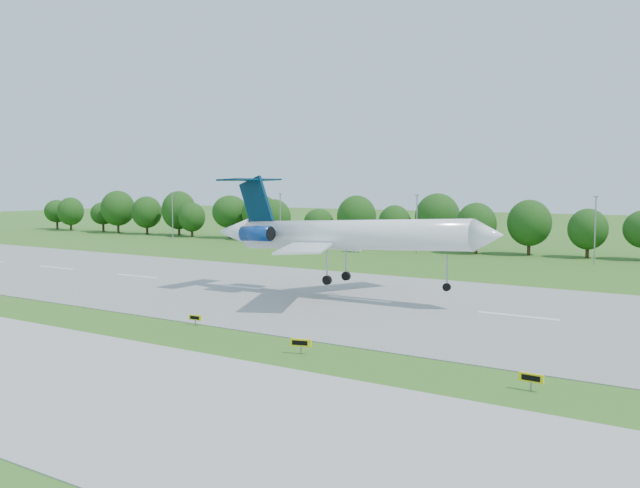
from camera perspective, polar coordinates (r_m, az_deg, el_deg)
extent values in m
plane|color=#345F19|center=(68.64, -7.69, -7.27)|extent=(600.00, 600.00, 0.00)
cube|color=gray|center=(88.58, 3.11, -4.47)|extent=(400.00, 45.00, 0.08)
cube|color=#ADADA8|center=(56.81, -19.99, -10.05)|extent=(400.00, 23.00, 0.08)
cylinder|color=#382314|center=(233.33, -18.58, 1.50)|extent=(0.70, 0.70, 3.60)
sphere|color=#163A0E|center=(233.13, -18.61, 2.58)|extent=(8.40, 8.40, 8.40)
cylinder|color=#382314|center=(203.17, -11.67, 1.19)|extent=(0.70, 0.70, 3.60)
sphere|color=#163A0E|center=(202.94, -11.69, 2.43)|extent=(8.40, 8.40, 8.40)
cylinder|color=#382314|center=(176.95, -2.53, 0.76)|extent=(0.70, 0.70, 3.60)
sphere|color=#163A0E|center=(176.70, -2.54, 2.18)|extent=(8.40, 8.40, 8.40)
cylinder|color=#382314|center=(156.68, 9.34, 0.18)|extent=(0.70, 0.70, 3.60)
sphere|color=#163A0E|center=(156.39, 9.36, 1.78)|extent=(8.40, 8.40, 8.40)
cylinder|color=#382314|center=(144.86, 23.89, -0.55)|extent=(0.70, 0.70, 3.60)
sphere|color=#163A0E|center=(144.55, 23.95, 1.19)|extent=(8.40, 8.40, 8.40)
cylinder|color=gray|center=(188.82, -11.72, 2.20)|extent=(0.24, 0.24, 12.00)
cube|color=gray|center=(188.65, -11.75, 4.05)|extent=(0.90, 0.25, 0.18)
cylinder|color=gray|center=(165.71, -3.19, 1.94)|extent=(0.24, 0.24, 12.00)
cube|color=gray|center=(165.52, -3.20, 4.05)|extent=(0.90, 0.25, 0.18)
cylinder|color=gray|center=(147.37, 7.75, 1.54)|extent=(0.24, 0.24, 12.00)
cube|color=gray|center=(147.15, 7.78, 3.91)|extent=(0.90, 0.25, 0.18)
cylinder|color=gray|center=(135.73, 21.14, 0.98)|extent=(0.24, 0.24, 12.00)
cube|color=gray|center=(135.49, 21.22, 3.56)|extent=(0.90, 0.25, 0.18)
cylinder|color=white|center=(88.20, 2.53, 0.73)|extent=(31.83, 4.40, 4.86)
cone|color=white|center=(80.86, 13.34, 0.70)|extent=(3.59, 3.77, 3.81)
cone|color=white|center=(98.65, -6.75, 0.99)|extent=(5.28, 3.81, 3.88)
cube|color=white|center=(83.03, -1.16, -0.30)|extent=(10.80, 14.63, 0.46)
cube|color=white|center=(95.63, 3.75, 0.37)|extent=(10.35, 14.68, 0.46)
cube|color=#05243A|center=(96.24, -5.11, 3.35)|extent=(5.55, 0.65, 7.18)
cube|color=#05243A|center=(96.85, -5.62, 5.14)|extent=(3.60, 10.09, 0.36)
cylinder|color=navy|center=(92.97, -5.10, 0.84)|extent=(4.54, 2.10, 2.17)
cylinder|color=navy|center=(97.36, -3.13, 1.03)|extent=(4.54, 2.10, 2.17)
cylinder|color=gray|center=(82.99, 10.12, -2.16)|extent=(0.21, 0.21, 3.69)
cylinder|color=black|center=(83.23, 10.10, -3.42)|extent=(0.96, 0.34, 0.95)
cylinder|color=gray|center=(87.64, 0.57, -1.71)|extent=(0.25, 0.25, 3.69)
cylinder|color=black|center=(87.87, 0.57, -2.91)|extent=(1.17, 0.50, 1.16)
cylinder|color=gray|center=(91.59, 2.10, -1.43)|extent=(0.25, 0.25, 3.69)
cylinder|color=black|center=(91.81, 2.10, -2.58)|extent=(1.17, 0.50, 1.16)
cube|color=gray|center=(73.86, -9.94, -6.18)|extent=(0.10, 0.10, 0.66)
cube|color=yellow|center=(73.78, -9.95, -5.82)|extent=(1.52, 0.29, 0.52)
cube|color=black|center=(73.70, -10.00, -5.83)|extent=(1.13, 0.11, 0.33)
cube|color=gray|center=(60.81, -1.54, -8.42)|extent=(0.14, 0.14, 0.80)
cube|color=yellow|center=(60.68, -1.54, -7.90)|extent=(1.81, 0.75, 0.63)
cube|color=black|center=(60.56, -1.58, -7.92)|extent=(1.32, 0.44, 0.40)
cube|color=gray|center=(52.48, 16.52, -10.80)|extent=(0.11, 0.11, 0.77)
cube|color=yellow|center=(52.33, 16.53, -10.22)|extent=(1.77, 0.26, 0.61)
cube|color=black|center=(52.22, 16.49, -10.25)|extent=(1.32, 0.07, 0.39)
imported|color=silver|center=(150.62, 2.58, -0.40)|extent=(4.07, 2.22, 1.27)
imported|color=white|center=(152.04, -1.31, -0.37)|extent=(3.40, 1.51, 1.13)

